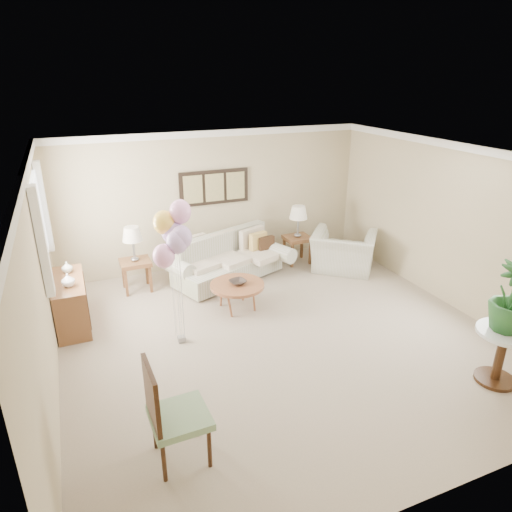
# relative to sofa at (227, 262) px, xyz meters

# --- Properties ---
(ground_plane) EXTENTS (6.00, 6.00, 0.00)m
(ground_plane) POSITION_rel_sofa_xyz_m (0.03, -2.20, -0.32)
(ground_plane) COLOR tan
(room_shell) EXTENTS (6.04, 6.04, 2.60)m
(room_shell) POSITION_rel_sofa_xyz_m (-0.08, -2.11, 1.30)
(room_shell) COLOR #C7B58F
(room_shell) RESTS_ON ground
(wall_art_triptych) EXTENTS (1.35, 0.06, 0.65)m
(wall_art_triptych) POSITION_rel_sofa_xyz_m (0.03, 0.76, 1.23)
(wall_art_triptych) COLOR black
(wall_art_triptych) RESTS_ON ground
(sofa) EXTENTS (2.51, 1.52, 0.82)m
(sofa) POSITION_rel_sofa_xyz_m (0.00, 0.00, 0.00)
(sofa) COLOR beige
(sofa) RESTS_ON ground
(end_table_left) EXTENTS (0.51, 0.47, 0.56)m
(end_table_left) POSITION_rel_sofa_xyz_m (-1.64, 0.13, 0.14)
(end_table_left) COLOR brown
(end_table_left) RESTS_ON ground
(end_table_right) EXTENTS (0.50, 0.46, 0.55)m
(end_table_right) POSITION_rel_sofa_xyz_m (1.54, 0.18, 0.13)
(end_table_right) COLOR brown
(end_table_right) RESTS_ON ground
(lamp_left) EXTENTS (0.34, 0.34, 0.61)m
(lamp_left) POSITION_rel_sofa_xyz_m (-1.64, 0.13, 0.70)
(lamp_left) COLOR gray
(lamp_left) RESTS_ON end_table_left
(lamp_right) EXTENTS (0.35, 0.35, 0.62)m
(lamp_right) POSITION_rel_sofa_xyz_m (1.54, 0.18, 0.70)
(lamp_right) COLOR gray
(lamp_right) RESTS_ON end_table_right
(coffee_table) EXTENTS (0.87, 0.87, 0.44)m
(coffee_table) POSITION_rel_sofa_xyz_m (-0.25, -1.19, 0.08)
(coffee_table) COLOR brown
(coffee_table) RESTS_ON ground
(decor_bowl) EXTENTS (0.31, 0.31, 0.06)m
(decor_bowl) POSITION_rel_sofa_xyz_m (-0.24, -1.20, 0.15)
(decor_bowl) COLOR #2F2521
(decor_bowl) RESTS_ON coffee_table
(armchair) EXTENTS (1.54, 1.52, 0.75)m
(armchair) POSITION_rel_sofa_xyz_m (2.18, -0.49, 0.05)
(armchair) COLOR beige
(armchair) RESTS_ON ground
(side_table) EXTENTS (0.66, 0.66, 0.72)m
(side_table) POSITION_rel_sofa_xyz_m (2.05, -4.18, 0.22)
(side_table) COLOR silver
(side_table) RESTS_ON ground
(potted_plant) EXTENTS (0.51, 0.51, 0.85)m
(potted_plant) POSITION_rel_sofa_xyz_m (2.06, -4.15, 0.82)
(potted_plant) COLOR #255328
(potted_plant) RESTS_ON side_table
(accent_chair) EXTENTS (0.56, 0.56, 1.12)m
(accent_chair) POSITION_rel_sofa_xyz_m (-1.92, -3.87, 0.26)
(accent_chair) COLOR #81A479
(accent_chair) RESTS_ON ground
(credenza) EXTENTS (0.46, 1.20, 0.74)m
(credenza) POSITION_rel_sofa_xyz_m (-2.73, -0.70, 0.05)
(credenza) COLOR brown
(credenza) RESTS_ON ground
(vase_white) EXTENTS (0.22, 0.22, 0.19)m
(vase_white) POSITION_rel_sofa_xyz_m (-2.71, -0.93, 0.51)
(vase_white) COLOR white
(vase_white) RESTS_ON credenza
(vase_sage) EXTENTS (0.19, 0.19, 0.17)m
(vase_sage) POSITION_rel_sofa_xyz_m (-2.71, -0.40, 0.50)
(vase_sage) COLOR beige
(vase_sage) RESTS_ON credenza
(balloon_cluster) EXTENTS (0.58, 0.50, 2.05)m
(balloon_cluster) POSITION_rel_sofa_xyz_m (-1.34, -1.79, 1.29)
(balloon_cluster) COLOR gray
(balloon_cluster) RESTS_ON ground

